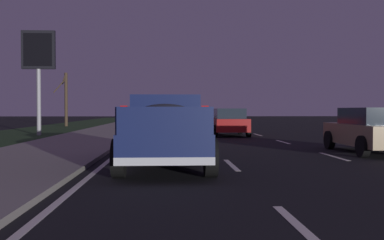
{
  "coord_description": "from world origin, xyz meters",
  "views": [
    {
      "loc": [
        -1.42,
        3.36,
        1.47
      ],
      "look_at": [
        11.04,
        2.76,
        1.18
      ],
      "focal_mm": 41.25,
      "sensor_mm": 36.0,
      "label": 1
    }
  ],
  "objects_px": {
    "pickup_truck": "(165,129)",
    "bare_tree_far": "(66,97)",
    "sedan_red": "(229,122)",
    "gas_price_sign": "(38,58)",
    "sedan_tan": "(371,130)"
  },
  "relations": [
    {
      "from": "pickup_truck",
      "to": "gas_price_sign",
      "type": "distance_m",
      "value": 16.51
    },
    {
      "from": "pickup_truck",
      "to": "sedan_red",
      "type": "xyz_separation_m",
      "value": [
        13.53,
        -3.44,
        -0.2
      ]
    },
    {
      "from": "gas_price_sign",
      "to": "bare_tree_far",
      "type": "bearing_deg",
      "value": 7.22
    },
    {
      "from": "sedan_red",
      "to": "bare_tree_far",
      "type": "distance_m",
      "value": 19.68
    },
    {
      "from": "sedan_red",
      "to": "gas_price_sign",
      "type": "height_order",
      "value": "gas_price_sign"
    },
    {
      "from": "sedan_red",
      "to": "bare_tree_far",
      "type": "relative_size",
      "value": 0.92
    },
    {
      "from": "pickup_truck",
      "to": "bare_tree_far",
      "type": "distance_m",
      "value": 29.98
    },
    {
      "from": "pickup_truck",
      "to": "sedan_tan",
      "type": "bearing_deg",
      "value": -65.19
    },
    {
      "from": "pickup_truck",
      "to": "sedan_tan",
      "type": "relative_size",
      "value": 1.23
    },
    {
      "from": "sedan_tan",
      "to": "bare_tree_far",
      "type": "distance_m",
      "value": 30.06
    },
    {
      "from": "pickup_truck",
      "to": "sedan_red",
      "type": "height_order",
      "value": "pickup_truck"
    },
    {
      "from": "pickup_truck",
      "to": "bare_tree_far",
      "type": "xyz_separation_m",
      "value": [
        28.48,
        9.24,
        1.6
      ]
    },
    {
      "from": "pickup_truck",
      "to": "sedan_tan",
      "type": "height_order",
      "value": "pickup_truck"
    },
    {
      "from": "sedan_red",
      "to": "gas_price_sign",
      "type": "distance_m",
      "value": 11.51
    },
    {
      "from": "bare_tree_far",
      "to": "sedan_tan",
      "type": "bearing_deg",
      "value": -147.33
    }
  ]
}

